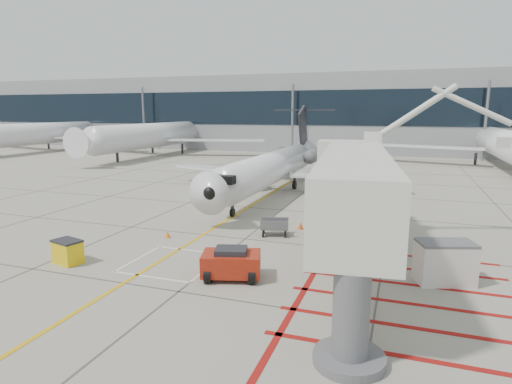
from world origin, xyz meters
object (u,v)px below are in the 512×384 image
(jet_bridge, at_px, (354,198))
(pushback_tug, at_px, (231,262))
(regional_jet, at_px, (264,153))
(spill_bin, at_px, (68,251))

(jet_bridge, bearing_deg, pushback_tug, -171.09)
(jet_bridge, relative_size, pushback_tug, 7.28)
(pushback_tug, bearing_deg, jet_bridge, -0.90)
(regional_jet, bearing_deg, pushback_tug, -76.10)
(jet_bridge, relative_size, spill_bin, 13.62)
(regional_jet, relative_size, jet_bridge, 1.59)
(regional_jet, distance_m, jet_bridge, 18.91)
(pushback_tug, bearing_deg, spill_bin, 169.43)
(regional_jet, relative_size, spill_bin, 21.66)
(pushback_tug, bearing_deg, regional_jet, 87.24)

